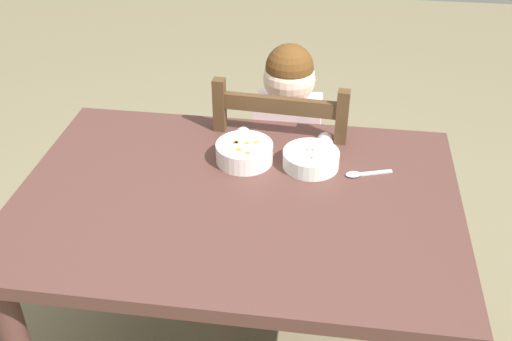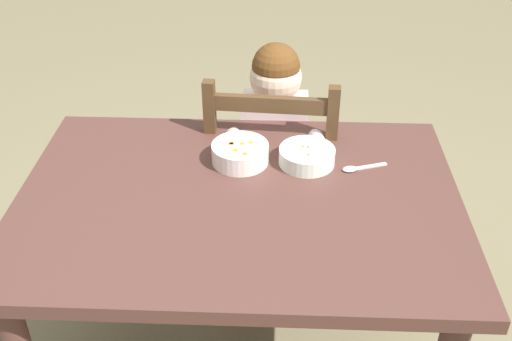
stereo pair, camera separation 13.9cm
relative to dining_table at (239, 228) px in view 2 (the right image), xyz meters
The scene contains 6 objects.
dining_table is the anchor object (origin of this frame).
dining_chair 0.51m from the dining_table, 79.43° to the left, with size 0.45×0.45×0.90m.
child_figure 0.47m from the dining_table, 78.85° to the left, with size 0.32×0.31×0.97m.
bowl_of_peas 0.29m from the dining_table, 42.32° to the left, with size 0.16×0.16×0.05m.
bowl_of_carrots 0.22m from the dining_table, 91.82° to the left, with size 0.17×0.17×0.06m.
spoon 0.38m from the dining_table, 23.57° to the left, with size 0.14×0.06×0.01m.
Camera 2 is at (0.10, -1.34, 1.71)m, focal length 43.19 mm.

